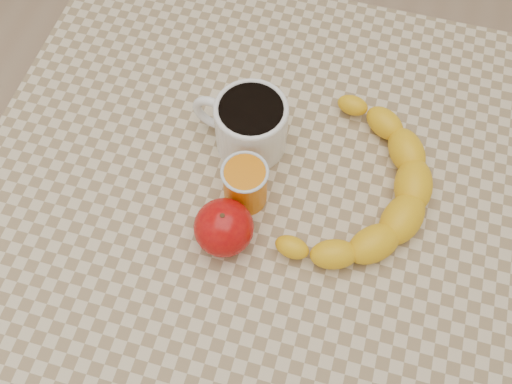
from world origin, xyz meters
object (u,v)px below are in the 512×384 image
(table, at_px, (256,225))
(apple, at_px, (224,227))
(coffee_mug, at_px, (249,124))
(orange_juice_glass, at_px, (245,184))
(banana, at_px, (357,187))

(table, xyz_separation_m, apple, (-0.02, -0.07, 0.12))
(coffee_mug, distance_m, apple, 0.15)
(orange_juice_glass, bearing_deg, table, 5.68)
(banana, bearing_deg, table, -144.88)
(table, xyz_separation_m, coffee_mug, (-0.03, 0.09, 0.13))
(banana, bearing_deg, orange_juice_glass, -146.02)
(apple, relative_size, banana, 0.24)
(table, distance_m, banana, 0.18)
(coffee_mug, xyz_separation_m, orange_juice_glass, (0.02, -0.09, -0.01))
(orange_juice_glass, xyz_separation_m, apple, (-0.01, -0.07, -0.00))
(table, distance_m, orange_juice_glass, 0.12)
(coffee_mug, bearing_deg, table, -68.71)
(orange_juice_glass, distance_m, apple, 0.07)
(table, height_order, orange_juice_glass, orange_juice_glass)
(coffee_mug, relative_size, banana, 0.39)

